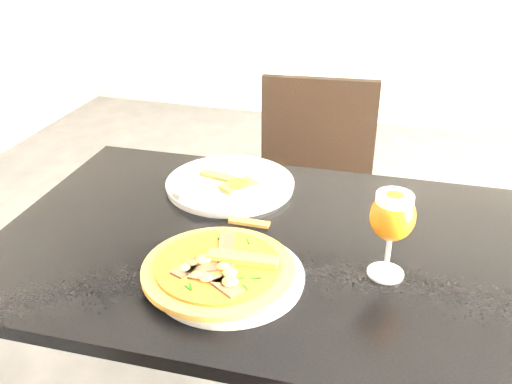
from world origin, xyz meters
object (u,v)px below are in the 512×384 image
(chair_far, at_px, (312,202))
(pizza, at_px, (219,268))
(dining_table, at_px, (264,272))
(beer_glass, at_px, (393,217))

(chair_far, relative_size, pizza, 2.92)
(pizza, bearing_deg, dining_table, 74.02)
(pizza, height_order, beer_glass, beer_glass)
(pizza, relative_size, beer_glass, 1.64)
(chair_far, height_order, beer_glass, beer_glass)
(chair_far, height_order, pizza, chair_far)
(dining_table, distance_m, beer_glass, 0.36)
(chair_far, xyz_separation_m, beer_glass, (0.28, -0.73, 0.39))
(dining_table, relative_size, beer_glass, 6.49)
(dining_table, bearing_deg, pizza, -107.45)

